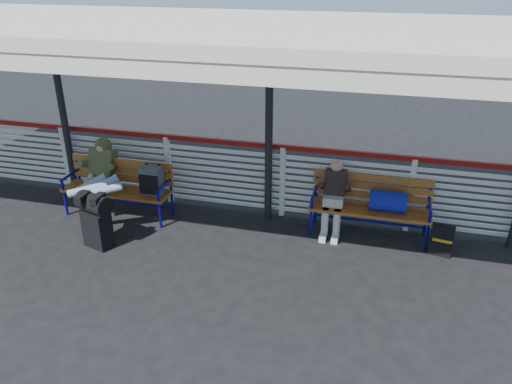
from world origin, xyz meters
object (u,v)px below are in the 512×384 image
(bench_right, at_px, (378,201))
(bench_left, at_px, (129,182))
(luggage_stack, at_px, (96,218))
(suitcase_side, at_px, (441,240))
(companion_person, at_px, (334,197))
(traveler_man, at_px, (98,182))

(bench_right, bearing_deg, bench_left, -174.96)
(luggage_stack, height_order, bench_left, bench_left)
(luggage_stack, relative_size, suitcase_side, 1.91)
(luggage_stack, bearing_deg, companion_person, 40.48)
(bench_left, relative_size, traveler_man, 1.10)
(bench_left, bearing_deg, suitcase_side, 0.42)
(bench_right, height_order, traveler_man, traveler_man)
(traveler_man, bearing_deg, suitcase_side, 4.15)
(luggage_stack, xyz_separation_m, suitcase_side, (4.89, 1.07, -0.24))
(companion_person, bearing_deg, traveler_man, -169.83)
(luggage_stack, bearing_deg, bench_right, 37.58)
(companion_person, bearing_deg, luggage_stack, -157.86)
(bench_right, bearing_deg, traveler_man, -170.85)
(luggage_stack, relative_size, companion_person, 0.74)
(bench_right, height_order, companion_person, companion_person)
(bench_right, distance_m, suitcase_side, 1.05)
(bench_left, bearing_deg, luggage_stack, -90.53)
(bench_right, bearing_deg, suitcase_side, -18.36)
(bench_left, relative_size, bench_right, 1.00)
(bench_right, xyz_separation_m, companion_person, (-0.66, -0.04, 0.01))
(traveler_man, relative_size, companion_person, 1.43)
(luggage_stack, bearing_deg, traveler_man, 135.04)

